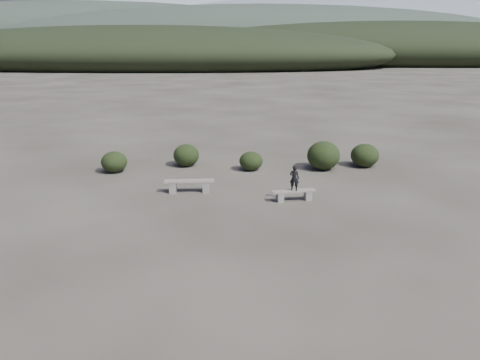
{
  "coord_description": "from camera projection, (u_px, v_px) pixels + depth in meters",
  "views": [
    {
      "loc": [
        1.38,
        -12.1,
        5.81
      ],
      "look_at": [
        0.75,
        3.5,
        1.1
      ],
      "focal_mm": 35.0,
      "sensor_mm": 36.0,
      "label": 1
    }
  ],
  "objects": [
    {
      "name": "mountain_ridges",
      "position": [
        248.0,
        32.0,
        334.79
      ],
      "size": [
        500.0,
        400.0,
        56.0
      ],
      "color": "black",
      "rests_on": "ground"
    },
    {
      "name": "shrub_d",
      "position": [
        324.0,
        155.0,
        21.58
      ],
      "size": [
        1.51,
        1.51,
        1.32
      ],
      "primitive_type": "ellipsoid",
      "color": "black",
      "rests_on": "ground"
    },
    {
      "name": "ground",
      "position": [
        209.0,
        252.0,
        13.31
      ],
      "size": [
        1200.0,
        1200.0,
        0.0
      ],
      "primitive_type": "plane",
      "color": "#312C26",
      "rests_on": "ground"
    },
    {
      "name": "seated_person",
      "position": [
        294.0,
        178.0,
        17.28
      ],
      "size": [
        0.39,
        0.29,
        0.96
      ],
      "primitive_type": "imported",
      "rotation": [
        0.0,
        0.0,
        2.96
      ],
      "color": "black",
      "rests_on": "bench_right"
    },
    {
      "name": "shrub_c",
      "position": [
        251.0,
        161.0,
        21.52
      ],
      "size": [
        1.09,
        1.09,
        0.87
      ],
      "primitive_type": "ellipsoid",
      "color": "black",
      "rests_on": "ground"
    },
    {
      "name": "shrub_e",
      "position": [
        365.0,
        155.0,
        22.08
      ],
      "size": [
        1.32,
        1.32,
        1.1
      ],
      "primitive_type": "ellipsoid",
      "color": "black",
      "rests_on": "ground"
    },
    {
      "name": "shrub_b",
      "position": [
        186.0,
        155.0,
        22.22
      ],
      "size": [
        1.22,
        1.22,
        1.04
      ],
      "primitive_type": "ellipsoid",
      "color": "black",
      "rests_on": "ground"
    },
    {
      "name": "shrub_a",
      "position": [
        114.0,
        162.0,
        21.18
      ],
      "size": [
        1.17,
        1.17,
        0.95
      ],
      "primitive_type": "ellipsoid",
      "color": "black",
      "rests_on": "ground"
    },
    {
      "name": "bench_right",
      "position": [
        294.0,
        195.0,
        17.46
      ],
      "size": [
        1.66,
        0.72,
        0.41
      ],
      "rotation": [
        0.0,
        0.0,
        0.24
      ],
      "color": "slate",
      "rests_on": "ground"
    },
    {
      "name": "bench_left",
      "position": [
        189.0,
        185.0,
        18.44
      ],
      "size": [
        1.99,
        0.62,
        0.49
      ],
      "rotation": [
        0.0,
        0.0,
        0.11
      ],
      "color": "slate",
      "rests_on": "ground"
    }
  ]
}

